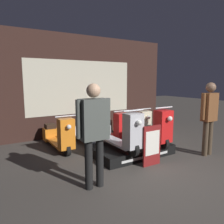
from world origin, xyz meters
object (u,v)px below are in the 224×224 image
(scooter_backrow_0, at_px, (59,135))
(scooter_backrow_2, at_px, (110,128))
(scooter_display_left, at_px, (117,133))
(scooter_display_right, at_px, (146,129))
(scooter_backrow_3, at_px, (132,125))
(person_right_browsing, at_px, (209,114))
(scooter_backrow_1, at_px, (86,132))
(person_left_browsing, at_px, (94,127))
(price_sign_board, at_px, (152,145))

(scooter_backrow_0, distance_m, scooter_backrow_2, 1.58)
(scooter_display_left, height_order, scooter_display_right, same)
(scooter_backrow_3, bearing_deg, scooter_display_left, -136.54)
(person_right_browsing, bearing_deg, scooter_display_left, 153.65)
(scooter_backrow_1, xyz_separation_m, person_left_browsing, (-0.93, -2.31, 0.68))
(price_sign_board, bearing_deg, scooter_backrow_0, 122.16)
(scooter_backrow_2, bearing_deg, scooter_backrow_3, 0.00)
(scooter_display_left, xyz_separation_m, person_right_browsing, (1.94, -0.96, 0.41))
(scooter_display_right, distance_m, person_left_browsing, 2.20)
(scooter_display_left, distance_m, scooter_backrow_3, 1.97)
(person_right_browsing, bearing_deg, person_left_browsing, 180.00)
(person_right_browsing, bearing_deg, scooter_backrow_3, 102.66)
(scooter_backrow_3, bearing_deg, scooter_backrow_2, 180.00)
(scooter_display_right, distance_m, price_sign_board, 0.90)
(price_sign_board, bearing_deg, scooter_backrow_1, 104.16)
(scooter_backrow_2, xyz_separation_m, price_sign_board, (-0.26, -2.10, 0.07))
(scooter_backrow_3, relative_size, person_right_browsing, 1.01)
(scooter_backrow_2, xyz_separation_m, person_right_browsing, (1.31, -2.31, 0.64))
(scooter_backrow_1, distance_m, scooter_backrow_3, 1.58)
(scooter_backrow_0, relative_size, scooter_backrow_2, 1.00)
(scooter_display_left, relative_size, scooter_backrow_1, 1.00)
(person_left_browsing, height_order, price_sign_board, person_left_browsing)
(price_sign_board, bearing_deg, person_right_browsing, -7.72)
(person_right_browsing, bearing_deg, scooter_display_right, 138.79)
(scooter_display_right, bearing_deg, scooter_backrow_3, 66.76)
(scooter_backrow_1, bearing_deg, scooter_backrow_3, 0.00)
(scooter_display_right, xyz_separation_m, person_right_browsing, (1.10, -0.96, 0.41))
(scooter_backrow_0, relative_size, person_left_browsing, 1.01)
(scooter_display_left, distance_m, scooter_backrow_2, 1.51)
(scooter_backrow_0, distance_m, scooter_backrow_3, 2.37)
(scooter_backrow_0, bearing_deg, scooter_backrow_1, 0.00)
(scooter_display_left, bearing_deg, scooter_display_right, 0.00)
(scooter_display_right, distance_m, scooter_backrow_3, 1.48)
(scooter_backrow_0, bearing_deg, person_right_browsing, -38.66)
(scooter_backrow_3, bearing_deg, scooter_display_right, -113.24)
(person_left_browsing, xyz_separation_m, person_right_browsing, (3.03, -0.00, -0.04))
(scooter_backrow_2, bearing_deg, person_right_browsing, -60.47)
(scooter_backrow_0, xyz_separation_m, person_left_browsing, (-0.14, -2.31, 0.68))
(person_left_browsing, bearing_deg, price_sign_board, 8.28)
(scooter_backrow_1, bearing_deg, scooter_display_left, -83.39)
(scooter_display_right, relative_size, person_right_browsing, 1.01)
(scooter_backrow_2, bearing_deg, scooter_display_right, -81.12)
(scooter_backrow_1, bearing_deg, scooter_display_right, -53.43)
(scooter_display_left, height_order, scooter_backrow_0, scooter_display_left)
(scooter_display_left, height_order, person_left_browsing, person_left_browsing)
(person_left_browsing, bearing_deg, scooter_backrow_2, 53.28)
(person_right_browsing, xyz_separation_m, price_sign_board, (-1.57, 0.21, -0.57))
(scooter_backrow_3, xyz_separation_m, person_right_browsing, (0.52, -2.31, 0.64))
(scooter_display_right, height_order, scooter_backrow_0, scooter_display_right)
(person_left_browsing, relative_size, price_sign_board, 2.03)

